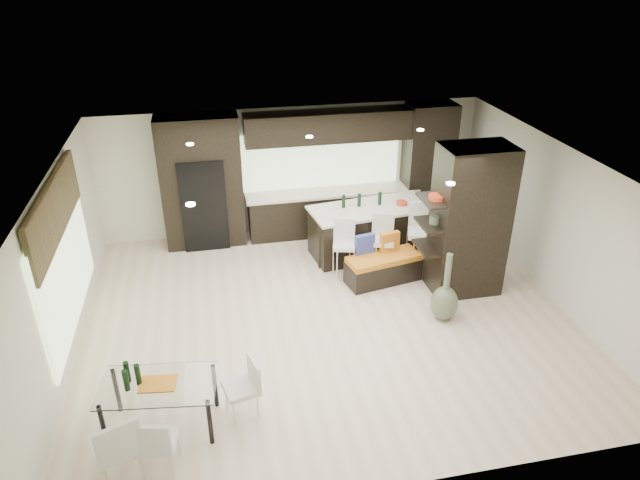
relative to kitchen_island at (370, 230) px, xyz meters
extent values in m
plane|color=beige|center=(-1.32, -2.05, -0.50)|extent=(8.00, 8.00, 0.00)
cube|color=beige|center=(-1.32, 1.45, 0.85)|extent=(8.00, 0.02, 2.70)
cube|color=beige|center=(-5.32, -2.05, 0.85)|extent=(0.02, 7.00, 2.70)
cube|color=beige|center=(2.68, -2.05, 0.85)|extent=(0.02, 7.00, 2.70)
cube|color=white|center=(-1.32, -2.05, 2.20)|extent=(8.00, 7.00, 0.02)
cube|color=#B2D199|center=(-5.28, -1.85, 0.85)|extent=(0.04, 3.20, 1.90)
cube|color=#B2D199|center=(-0.72, 1.41, 1.05)|extent=(3.40, 0.04, 1.20)
cube|color=brown|center=(-5.25, -1.85, 1.75)|extent=(0.08, 3.00, 0.80)
cube|color=white|center=(-1.32, -1.80, 2.18)|extent=(4.00, 3.00, 0.02)
cube|color=black|center=(-0.82, 1.12, 0.85)|extent=(6.80, 0.68, 2.70)
cube|color=black|center=(-3.22, 1.07, 0.45)|extent=(0.90, 0.68, 1.90)
cube|color=black|center=(1.28, -1.65, 0.85)|extent=(1.20, 0.80, 2.70)
cube|color=black|center=(0.00, 0.00, 0.00)|extent=(2.53, 1.37, 1.00)
cube|color=silver|center=(-0.74, -0.82, -0.05)|extent=(0.49, 0.49, 0.90)
cube|color=silver|center=(0.00, -0.82, -0.04)|extent=(0.51, 0.51, 0.93)
cube|color=silver|center=(0.74, -0.85, 0.03)|extent=(0.59, 0.59, 1.06)
cube|color=black|center=(-0.06, -1.14, -0.24)|extent=(1.46, 0.80, 0.53)
cube|color=white|center=(-3.93, -4.04, -0.15)|extent=(1.55, 1.00, 0.70)
cube|color=silver|center=(-3.93, -4.76, -0.09)|extent=(0.53, 0.53, 0.83)
cube|color=silver|center=(-4.38, -4.78, -0.03)|extent=(0.66, 0.66, 0.94)
cube|color=silver|center=(-2.91, -4.04, -0.11)|extent=(0.51, 0.51, 0.78)
camera|label=1|loc=(-3.05, -9.83, 5.09)|focal=32.00mm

